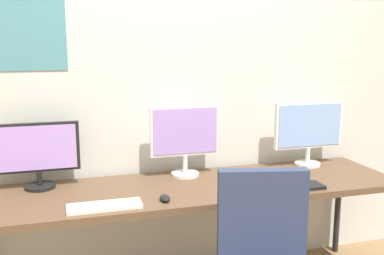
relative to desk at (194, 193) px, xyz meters
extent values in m
cube|color=silver|center=(0.00, 0.42, 0.61)|extent=(4.96, 0.10, 2.60)
cube|color=teal|center=(-0.91, 0.37, 0.94)|extent=(0.42, 0.01, 0.42)
cube|color=brown|center=(0.00, 0.00, 0.03)|extent=(2.56, 0.68, 0.04)
cylinder|color=#262628|center=(1.23, 0.29, -0.34)|extent=(0.04, 0.04, 0.70)
cube|color=navy|center=(0.17, -0.59, 0.06)|extent=(0.44, 0.17, 0.48)
cylinder|color=black|center=(-0.90, 0.21, 0.06)|extent=(0.18, 0.18, 0.02)
cylinder|color=black|center=(-0.90, 0.21, 0.11)|extent=(0.03, 0.03, 0.08)
cube|color=black|center=(-0.90, 0.21, 0.30)|extent=(0.48, 0.03, 0.29)
cube|color=#B28CE5|center=(-0.90, 0.20, 0.30)|extent=(0.44, 0.01, 0.26)
cylinder|color=silver|center=(0.00, 0.21, 0.06)|extent=(0.18, 0.18, 0.02)
cylinder|color=silver|center=(0.00, 0.21, 0.13)|extent=(0.03, 0.03, 0.12)
cube|color=silver|center=(0.00, 0.21, 0.35)|extent=(0.45, 0.03, 0.32)
cube|color=#B28CE5|center=(0.00, 0.20, 0.35)|extent=(0.42, 0.01, 0.29)
cylinder|color=silver|center=(0.90, 0.21, 0.06)|extent=(0.18, 0.18, 0.02)
cylinder|color=silver|center=(0.90, 0.21, 0.12)|extent=(0.03, 0.03, 0.11)
cube|color=silver|center=(0.90, 0.21, 0.34)|extent=(0.52, 0.03, 0.33)
cube|color=#8CB2F2|center=(0.90, 0.20, 0.34)|extent=(0.48, 0.01, 0.29)
cube|color=silver|center=(-0.56, -0.23, 0.06)|extent=(0.39, 0.13, 0.02)
cube|color=black|center=(0.56, -0.23, 0.06)|extent=(0.34, 0.13, 0.02)
ellipsoid|color=black|center=(-0.23, -0.21, 0.06)|extent=(0.06, 0.10, 0.03)
camera|label=1|loc=(-0.73, -2.47, 0.90)|focal=41.36mm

